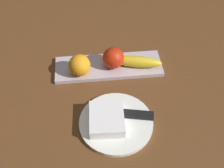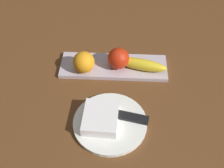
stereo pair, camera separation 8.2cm
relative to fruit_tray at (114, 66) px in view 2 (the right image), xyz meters
name	(u,v)px [view 2 (the right image)]	position (x,y,z in m)	size (l,w,h in m)	color
ground_plane	(119,61)	(-0.02, -0.03, -0.01)	(2.40, 2.40, 0.00)	brown
fruit_tray	(114,66)	(0.00, 0.00, 0.00)	(0.35, 0.11, 0.01)	#BFB1C0
apple	(118,58)	(-0.01, 0.00, 0.04)	(0.07, 0.07, 0.07)	red
banana	(142,65)	(-0.09, 0.01, 0.03)	(0.16, 0.04, 0.04)	yellow
orange_near_apple	(84,62)	(0.09, 0.03, 0.04)	(0.07, 0.07, 0.07)	orange
dinner_plate	(110,123)	(0.00, 0.22, 0.00)	(0.20, 0.20, 0.01)	white
folded_napkin	(101,118)	(0.03, 0.22, 0.02)	(0.09, 0.11, 0.03)	white
knife	(127,117)	(-0.05, 0.20, 0.01)	(0.18, 0.06, 0.01)	silver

